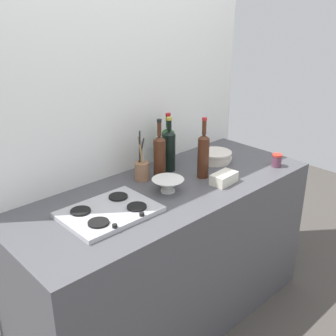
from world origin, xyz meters
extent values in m
plane|color=#47423D|center=(0.00, 0.00, 0.00)|extent=(6.00, 6.00, 0.00)
cube|color=#4C4C51|center=(0.00, 0.00, 0.45)|extent=(1.80, 0.70, 0.90)
cube|color=white|center=(0.00, 0.38, 1.20)|extent=(1.90, 0.06, 2.41)
cube|color=#B2B2B7|center=(-0.41, -0.02, 0.91)|extent=(0.45, 0.33, 0.02)
cylinder|color=black|center=(-0.52, -0.10, 0.93)|extent=(0.10, 0.10, 0.01)
cylinder|color=black|center=(-0.30, -0.10, 0.93)|extent=(0.10, 0.10, 0.01)
cylinder|color=black|center=(-0.52, 0.06, 0.93)|extent=(0.10, 0.10, 0.01)
cylinder|color=black|center=(-0.30, 0.06, 0.93)|extent=(0.10, 0.10, 0.01)
cylinder|color=black|center=(-0.49, -0.17, 0.93)|extent=(0.02, 0.02, 0.02)
cylinder|color=black|center=(-0.33, -0.17, 0.93)|extent=(0.02, 0.02, 0.02)
cylinder|color=silver|center=(0.49, 0.09, 0.91)|extent=(0.20, 0.20, 0.01)
cylinder|color=silver|center=(0.50, 0.08, 0.92)|extent=(0.20, 0.20, 0.01)
cylinder|color=silver|center=(0.50, 0.08, 0.93)|extent=(0.20, 0.20, 0.01)
cylinder|color=silver|center=(0.49, 0.08, 0.94)|extent=(0.20, 0.20, 0.01)
cylinder|color=silver|center=(0.49, 0.09, 0.95)|extent=(0.20, 0.20, 0.01)
cylinder|color=silver|center=(0.49, 0.08, 0.96)|extent=(0.20, 0.20, 0.01)
cylinder|color=#19471E|center=(0.24, 0.26, 1.01)|extent=(0.08, 0.08, 0.21)
cone|color=#19471E|center=(0.24, 0.26, 1.13)|extent=(0.08, 0.08, 0.03)
cylinder|color=#19471E|center=(0.24, 0.26, 1.18)|extent=(0.03, 0.03, 0.07)
cylinder|color=#B21E1E|center=(0.24, 0.26, 1.22)|extent=(0.03, 0.03, 0.02)
cylinder|color=#472314|center=(0.25, -0.03, 1.02)|extent=(0.07, 0.07, 0.24)
cone|color=#472314|center=(0.25, -0.03, 1.15)|extent=(0.07, 0.07, 0.02)
cylinder|color=#472314|center=(0.25, -0.03, 1.20)|extent=(0.02, 0.02, 0.08)
cylinder|color=#B21E1E|center=(0.25, -0.03, 1.25)|extent=(0.03, 0.03, 0.02)
cylinder|color=black|center=(0.18, 0.18, 1.01)|extent=(0.07, 0.07, 0.23)
cone|color=black|center=(0.18, 0.18, 1.14)|extent=(0.07, 0.07, 0.03)
cylinder|color=black|center=(0.18, 0.18, 1.19)|extent=(0.03, 0.03, 0.06)
cylinder|color=gold|center=(0.18, 0.18, 1.22)|extent=(0.03, 0.03, 0.02)
cylinder|color=#472314|center=(0.06, 0.14, 1.02)|extent=(0.07, 0.07, 0.23)
cone|color=#472314|center=(0.06, 0.14, 1.14)|extent=(0.07, 0.07, 0.02)
cylinder|color=#472314|center=(0.06, 0.14, 1.20)|extent=(0.02, 0.02, 0.08)
cylinder|color=black|center=(0.06, 0.14, 1.24)|extent=(0.03, 0.03, 0.02)
cylinder|color=white|center=(-0.03, -0.03, 0.91)|extent=(0.08, 0.08, 0.01)
cone|color=white|center=(-0.03, -0.03, 0.94)|extent=(0.18, 0.18, 0.06)
cube|color=silver|center=(0.27, -0.17, 0.93)|extent=(0.16, 0.10, 0.06)
cylinder|color=#996B4C|center=(-0.03, 0.19, 0.95)|extent=(0.08, 0.08, 0.11)
cylinder|color=#262626|center=(-0.04, 0.20, 1.07)|extent=(0.04, 0.05, 0.26)
cylinder|color=#997247|center=(-0.04, 0.18, 1.05)|extent=(0.01, 0.05, 0.22)
cylinder|color=#B7B7B2|center=(-0.02, 0.20, 1.05)|extent=(0.03, 0.04, 0.22)
cylinder|color=#262626|center=(-0.03, 0.20, 1.05)|extent=(0.04, 0.04, 0.20)
cylinder|color=#66384C|center=(0.71, -0.23, 0.93)|extent=(0.06, 0.06, 0.07)
cylinder|color=red|center=(0.71, -0.23, 0.98)|extent=(0.06, 0.06, 0.01)
camera|label=1|loc=(-1.39, -1.48, 1.86)|focal=43.54mm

